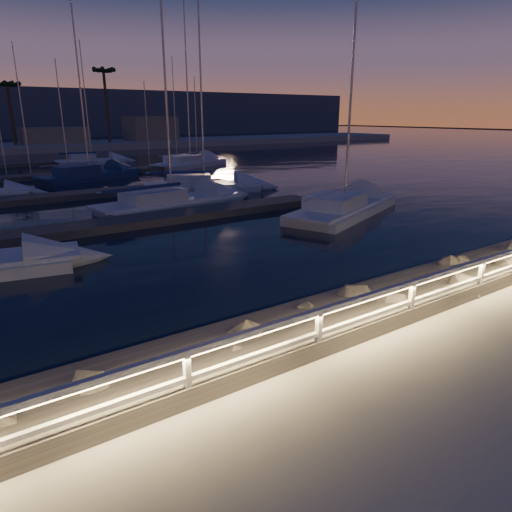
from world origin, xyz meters
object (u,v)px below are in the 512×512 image
Objects in this scene: sailboat_d at (343,207)px; sailboat_l at (189,163)px; sailboat_c at (201,185)px; sailboat_h at (168,202)px; sailboat_k at (90,160)px; guard_rail at (382,301)px; sailboat_g at (87,174)px.

sailboat_d reaches higher than sailboat_l.
sailboat_l is at bearing 59.95° from sailboat_d.
sailboat_h reaches higher than sailboat_c.
sailboat_l is (6.51, 15.25, 0.02)m from sailboat_c.
sailboat_l is at bearing -43.32° from sailboat_k.
guard_rail is 2.74× the size of sailboat_h.
sailboat_g is at bearing 87.10° from sailboat_d.
sailboat_l reaches higher than sailboat_c.
sailboat_g is at bearing 139.68° from sailboat_c.
sailboat_h is 0.96× the size of sailboat_l.
sailboat_d reaches higher than sailboat_h.
sailboat_h is at bearing -110.46° from sailboat_c.
sailboat_g is 12.54m from sailboat_l.
sailboat_c is at bearing 38.10° from sailboat_h.
guard_rail is at bearing -106.53° from sailboat_h.
sailboat_k is (-1.48, 24.47, -0.03)m from sailboat_c.
sailboat_h reaches higher than guard_rail.
sailboat_l reaches higher than sailboat_h.
guard_rail is at bearing -115.23° from sailboat_g.
sailboat_d is 1.04× the size of sailboat_h.
guard_rail is 2.99× the size of sailboat_c.
sailboat_c is 0.88× the size of sailboat_l.
sailboat_h is (-4.77, -4.85, 0.00)m from sailboat_c.
sailboat_l is (11.28, 20.10, 0.01)m from sailboat_h.
sailboat_h is at bearing 80.86° from guard_rail.
sailboat_l is at bearing -1.75° from sailboat_g.
guard_rail is 2.63× the size of sailboat_d.
sailboat_g is 13.92m from sailboat_k.
sailboat_c is 12.27m from sailboat_d.
sailboat_g is at bearing 84.60° from sailboat_h.
sailboat_d is 1.07× the size of sailboat_g.
sailboat_k is at bearing 52.84° from sailboat_g.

